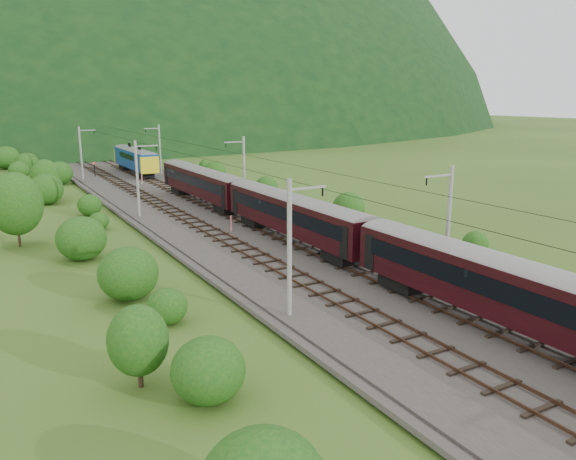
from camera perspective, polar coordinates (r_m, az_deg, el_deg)
ground at (r=36.56m, az=8.65°, el=-7.13°), size 600.00×600.00×0.00m
railbed at (r=44.33m, az=0.62°, el=-3.07°), size 14.00×220.00×0.30m
track_left at (r=43.15m, az=-2.13°, el=-3.24°), size 2.40×220.00×0.27m
track_right at (r=45.49m, az=3.24°, el=-2.38°), size 2.40×220.00×0.27m
catenary_left at (r=61.19m, az=-15.00°, el=5.23°), size 2.54×192.28×8.00m
catenary_right at (r=65.36m, az=-4.55°, el=6.14°), size 2.54×192.28×8.00m
overhead_wires at (r=42.88m, az=0.65°, el=5.87°), size 4.83×198.00×0.03m
mountain_main at (r=287.73m, az=-25.89°, el=9.56°), size 504.00×360.00×244.00m
train at (r=48.26m, az=0.57°, el=2.21°), size 2.81×113.17×4.88m
hazard_post_near at (r=53.17m, az=-5.80°, el=0.66°), size 0.16×0.16×1.51m
hazard_post_far at (r=84.71m, az=-14.62°, el=5.00°), size 0.14×0.14×1.33m
signal at (r=94.68m, az=-19.07°, el=5.94°), size 0.25×0.25×2.24m
vegetation_left at (r=45.18m, az=-19.44°, el=-0.86°), size 12.68×150.07×6.52m
vegetation_right at (r=59.60m, az=5.14°, el=2.36°), size 6.60×105.99×3.03m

